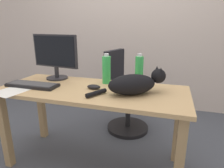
# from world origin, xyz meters

# --- Properties ---
(ground_plane) EXTENTS (8.00, 8.00, 0.00)m
(ground_plane) POSITION_xyz_m (0.00, 0.00, 0.00)
(ground_plane) COLOR #474C56
(back_wall) EXTENTS (6.00, 0.04, 2.60)m
(back_wall) POSITION_xyz_m (0.00, 1.51, 1.30)
(back_wall) COLOR beige
(back_wall) RESTS_ON ground_plane
(desk) EXTENTS (1.52, 0.62, 0.70)m
(desk) POSITION_xyz_m (0.00, 0.00, 0.60)
(desk) COLOR tan
(desk) RESTS_ON ground_plane
(office_chair) EXTENTS (0.50, 0.48, 0.93)m
(office_chair) POSITION_xyz_m (0.11, 0.69, 0.40)
(office_chair) COLOR black
(office_chair) RESTS_ON ground_plane
(monitor) EXTENTS (0.48, 0.20, 0.42)m
(monitor) POSITION_xyz_m (-0.44, 0.20, 0.93)
(monitor) COLOR #232328
(monitor) RESTS_ON desk
(keyboard) EXTENTS (0.44, 0.15, 0.03)m
(keyboard) POSITION_xyz_m (-0.50, -0.08, 0.71)
(keyboard) COLOR black
(keyboard) RESTS_ON desk
(cat) EXTENTS (0.53, 0.37, 0.20)m
(cat) POSITION_xyz_m (0.35, -0.02, 0.78)
(cat) COLOR black
(cat) RESTS_ON desk
(computer_mouse) EXTENTS (0.11, 0.06, 0.04)m
(computer_mouse) POSITION_xyz_m (0.02, 0.00, 0.72)
(computer_mouse) COLOR black
(computer_mouse) RESTS_ON desk
(paper_sheet) EXTENTS (0.25, 0.33, 0.00)m
(paper_sheet) POSITION_xyz_m (-0.57, -0.22, 0.70)
(paper_sheet) COLOR white
(paper_sheet) RESTS_ON desk
(water_bottle) EXTENTS (0.07, 0.07, 0.26)m
(water_bottle) POSITION_xyz_m (0.06, 0.19, 0.82)
(water_bottle) COLOR green
(water_bottle) RESTS_ON desk
(spray_bottle) EXTENTS (0.07, 0.07, 0.26)m
(spray_bottle) POSITION_xyz_m (0.34, 0.25, 0.82)
(spray_bottle) COLOR green
(spray_bottle) RESTS_ON desk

